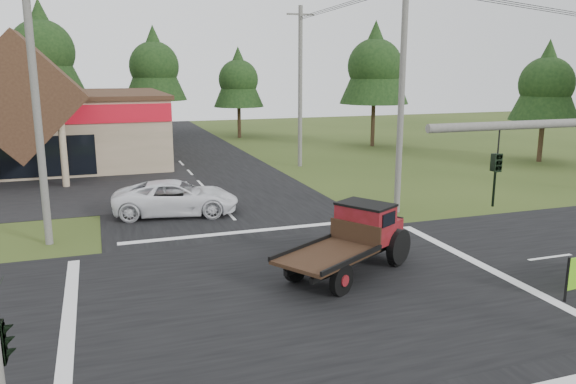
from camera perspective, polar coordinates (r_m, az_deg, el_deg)
name	(u,v)px	position (r m, az deg, el deg)	size (l,w,h in m)	color
ground	(302,291)	(18.28, 1.40, -10.07)	(120.00, 120.00, 0.00)	#314217
road_ns	(302,291)	(18.28, 1.40, -10.04)	(12.00, 120.00, 0.02)	black
road_ew	(302,291)	(18.28, 1.40, -10.03)	(120.00, 12.00, 0.02)	black
utility_pole_nw	(37,111)	(23.97, -24.16, 7.53)	(2.00, 0.30, 10.50)	#595651
utility_pole_ne	(402,92)	(27.60, 11.48, 9.93)	(2.00, 0.30, 11.50)	#595651
utility_pole_n	(300,86)	(40.31, 1.25, 10.70)	(2.00, 0.30, 11.20)	#595651
tree_row_c	(42,48)	(56.99, -23.73, 13.22)	(7.28, 7.28, 13.13)	#332316
tree_row_d	(154,64)	(58.12, -13.45, 12.55)	(6.16, 6.16, 11.11)	#332316
tree_row_e	(238,78)	(57.53, -5.07, 11.50)	(5.04, 5.04, 9.09)	#332316
tree_side_ne	(375,63)	(51.67, 8.82, 12.78)	(6.16, 6.16, 11.11)	#332316
tree_side_e_near	(547,81)	(46.49, 24.79, 10.18)	(5.04, 5.04, 9.09)	#332316
antique_flatbed_truck	(347,241)	(19.44, 6.02, -5.02)	(2.16, 5.66, 2.37)	#530E0B
white_pickup	(176,198)	(27.83, -11.28, -0.57)	(2.76, 5.98, 1.66)	white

